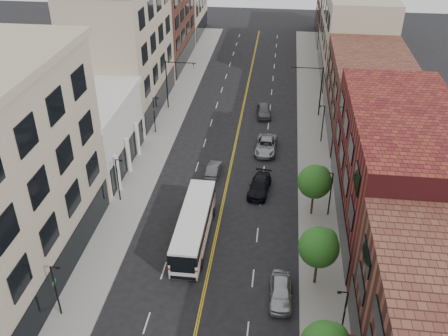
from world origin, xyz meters
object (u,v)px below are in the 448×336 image
at_px(car_lane_behind, 214,169).
at_px(car_lane_a, 260,186).
at_px(car_lane_c, 264,111).
at_px(city_bus, 194,224).
at_px(car_lane_b, 266,145).
at_px(car_parked_far, 281,292).

relative_size(car_lane_behind, car_lane_a, 0.75).
height_order(car_lane_behind, car_lane_c, car_lane_c).
distance_m(city_bus, car_lane_a, 10.63).
bearing_deg(car_lane_a, city_bus, -115.64).
bearing_deg(car_lane_behind, car_lane_c, -104.13).
relative_size(car_lane_a, car_lane_b, 0.93).
distance_m(car_lane_behind, car_lane_a, 6.35).
height_order(city_bus, car_parked_far, city_bus).
bearing_deg(car_lane_a, car_parked_far, -73.05).
bearing_deg(car_parked_far, car_lane_c, 94.16).
height_order(car_parked_far, car_lane_b, car_parked_far).
height_order(car_parked_far, car_lane_behind, car_parked_far).
bearing_deg(car_lane_c, city_bus, -106.03).
relative_size(car_lane_behind, car_lane_c, 0.82).
xyz_separation_m(city_bus, car_lane_b, (5.99, 18.20, -0.98)).
relative_size(car_parked_far, car_lane_b, 0.84).
xyz_separation_m(car_lane_behind, car_lane_c, (4.97, 16.49, 0.16)).
distance_m(car_parked_far, car_lane_behind, 20.52).
bearing_deg(car_parked_far, car_lane_behind, 112.52).
bearing_deg(car_lane_b, car_parked_far, -82.03).
bearing_deg(city_bus, car_parked_far, -39.08).
distance_m(car_lane_a, car_lane_c, 19.60).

